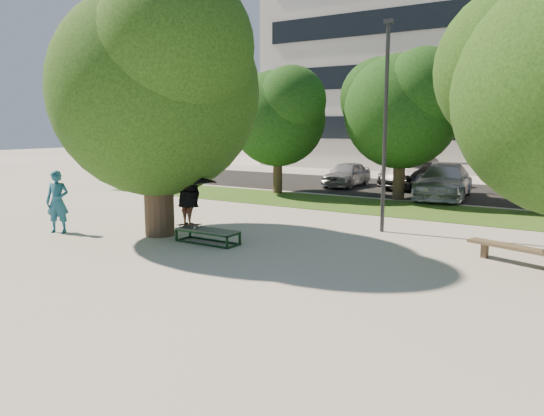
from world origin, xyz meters
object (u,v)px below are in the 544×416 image
Objects in this scene: car_dark at (412,173)px; car_silver_b at (444,181)px; grind_box at (208,236)px; bench at (527,251)px; car_grey at (427,176)px; car_silver_a at (347,174)px; tree_left at (155,79)px; bystander at (58,202)px; lamppost at (385,125)px.

car_dark is 0.94× the size of car_silver_b.
bench is at bearing 15.14° from grind_box.
car_dark is 0.78m from car_grey.
bench is 0.58× the size of car_dark.
car_silver_b is (5.45, -1.79, 0.09)m from car_silver_a.
car_silver_a is (-2.59, 14.36, 0.45)m from grind_box.
car_silver_a is at bearing 100.24° from grind_box.
bystander is at bearing -152.03° from tree_left.
car_dark is at bearing 88.39° from grind_box.
bench is at bearing -55.89° from car_grey.
car_silver_b is at bearing 77.17° from grind_box.
car_silver_b reaches higher than car_silver_a.
car_dark reaches higher than car_silver_b.
car_dark is at bearing 136.50° from bench.
car_dark is (5.08, 16.84, -0.14)m from bystander.
bystander is (-4.64, -1.27, 0.73)m from grind_box.
grind_box is at bearing -89.20° from car_dark.
bench is at bearing 11.22° from tree_left.
car_silver_b reaches higher than bench.
tree_left is 1.40× the size of car_silver_b.
car_silver_a is (-5.95, 10.29, -2.51)m from lamppost.
bystander is at bearing -164.63° from grind_box.
car_dark is 1.02× the size of car_grey.
car_grey is at bearing 85.58° from grind_box.
car_silver_a is 0.74× the size of car_silver_b.
lamppost is at bearing -62.20° from car_silver_a.
car_dark reaches higher than bench.
grind_box is at bearing -129.57° from lamppost.
tree_left is 3.85× the size of bystander.
car_grey is 0.92× the size of car_silver_b.
tree_left reaches higher than grind_box.
bystander reaches higher than car_silver_b.
grind_box is at bearing -110.33° from car_silver_b.
tree_left is 10.51m from bench.
car_dark is (0.44, 15.57, 0.59)m from grind_box.
grind_box is at bearing -82.02° from car_silver_a.
bystander is 0.36× the size of car_silver_b.
tree_left reaches higher than car_grey.
car_dark is at bearing 121.43° from car_silver_b.
car_silver_b reaches higher than grind_box.
tree_left is 13.80m from car_silver_b.
car_silver_a reaches higher than bench.
car_grey is (5.84, 16.84, -0.28)m from bystander.
bystander reaches higher than car_silver_a.
bench is (12.21, 3.32, -0.57)m from bystander.
lamppost is 1.21× the size of car_silver_b.
car_silver_b is (7.50, 13.84, -0.19)m from bystander.
lamppost is at bearing -73.32° from car_dark.
car_dark is at bearing 19.54° from car_silver_a.
tree_left is at bearing -150.10° from bench.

